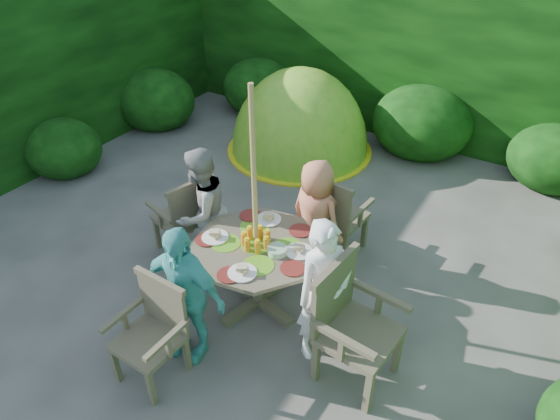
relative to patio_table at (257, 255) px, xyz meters
The scene contains 13 objects.
ground 0.88m from the patio_table, 123.72° to the left, with size 60.00×60.00×0.00m, color #45423E.
hedge_enclosure 2.02m from the patio_table, 100.90° to the left, with size 9.00×9.00×2.50m.
patio_table is the anchor object (origin of this frame).
parasol_pole 0.51m from the patio_table, behind, with size 0.04×0.04×2.20m, color olive.
garden_chair_right 1.09m from the patio_table, 13.76° to the right, with size 0.61×0.67×1.03m.
garden_chair_left 1.11m from the patio_table, 167.13° to the left, with size 0.60×0.65×0.90m.
garden_chair_back 1.10m from the patio_table, 76.56° to the left, with size 0.60×0.55×0.93m.
garden_chair_front 1.11m from the patio_table, 104.09° to the right, with size 0.53×0.48×0.86m.
child_right 0.80m from the patio_table, 13.15° to the right, with size 0.49×0.32×1.35m, color white.
child_left 0.81m from the patio_table, 166.99° to the left, with size 0.65×0.51×1.35m, color gray.
child_back 0.80m from the patio_table, 77.22° to the left, with size 0.60×0.39×1.23m, color #D47A57.
child_front 0.80m from the patio_table, 103.38° to the right, with size 0.77×0.32×1.31m, color #4FB8B5.
dome_tent 3.24m from the patio_table, 113.15° to the left, with size 2.51×2.51×2.44m.
Camera 1 is at (2.38, -3.38, 3.49)m, focal length 32.00 mm.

